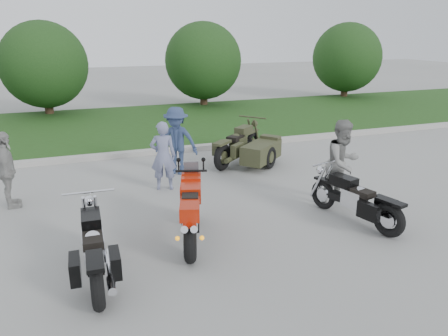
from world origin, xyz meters
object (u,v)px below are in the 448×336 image
object	(u,v)px
cruiser_left	(95,252)
person_back	(7,170)
cruiser_right	(358,202)
sportbike_red	(191,210)
cruiser_sidecar	(251,150)
person_stripe	(163,156)
person_grey	(343,163)
person_denim	(176,141)

from	to	relation	value
cruiser_left	person_back	bearing A→B (deg)	114.26
cruiser_right	person_back	size ratio (longest dim) A/B	1.34
sportbike_red	cruiser_right	bearing A→B (deg)	11.02
cruiser_left	cruiser_right	size ratio (longest dim) A/B	1.08
cruiser_left	person_back	distance (m)	3.86
cruiser_sidecar	person_stripe	distance (m)	2.88
person_stripe	person_back	size ratio (longest dim) A/B	1.00
cruiser_left	person_grey	distance (m)	5.35
person_grey	person_back	xyz separation A→B (m)	(-6.64, 2.24, -0.11)
person_denim	person_back	world-z (taller)	person_denim
cruiser_left	person_back	xyz separation A→B (m)	(-1.47, 3.56, 0.35)
sportbike_red	person_back	bearing A→B (deg)	155.02
cruiser_left	person_stripe	xyz separation A→B (m)	(1.82, 3.52, 0.35)
cruiser_sidecar	person_denim	world-z (taller)	person_denim
cruiser_right	person_denim	distance (m)	4.90
sportbike_red	cruiser_sidecar	bearing A→B (deg)	71.10
cruiser_left	cruiser_sidecar	xyz separation A→B (m)	(4.48, 4.56, -0.01)
cruiser_sidecar	person_stripe	bearing A→B (deg)	-109.21
cruiser_right	person_back	world-z (taller)	person_back
cruiser_left	person_denim	distance (m)	5.16
person_stripe	person_back	xyz separation A→B (m)	(-3.28, 0.03, 0.00)
cruiser_left	person_denim	world-z (taller)	person_denim
cruiser_sidecar	person_back	size ratio (longest dim) A/B	1.35
person_stripe	person_back	distance (m)	3.28
cruiser_right	person_back	bearing A→B (deg)	138.77
cruiser_sidecar	person_denim	distance (m)	2.13
person_stripe	cruiser_sidecar	bearing A→B (deg)	-145.05
person_grey	cruiser_sidecar	bearing A→B (deg)	87.04
sportbike_red	person_stripe	bearing A→B (deg)	104.32
cruiser_right	person_denim	xyz separation A→B (m)	(-2.51, 4.19, 0.44)
sportbike_red	cruiser_left	size ratio (longest dim) A/B	0.89
person_stripe	person_denim	world-z (taller)	person_denim
person_stripe	person_grey	distance (m)	4.01
person_stripe	person_grey	size ratio (longest dim) A/B	0.88
person_stripe	person_denim	distance (m)	1.18
cruiser_right	person_stripe	world-z (taller)	person_stripe
sportbike_red	person_back	world-z (taller)	person_back
cruiser_sidecar	person_back	distance (m)	6.04
person_back	cruiser_right	bearing A→B (deg)	-122.32
sportbike_red	person_stripe	distance (m)	2.82
person_back	person_grey	bearing A→B (deg)	-114.33
sportbike_red	person_back	xyz separation A→B (m)	(-3.14, 2.85, 0.21)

